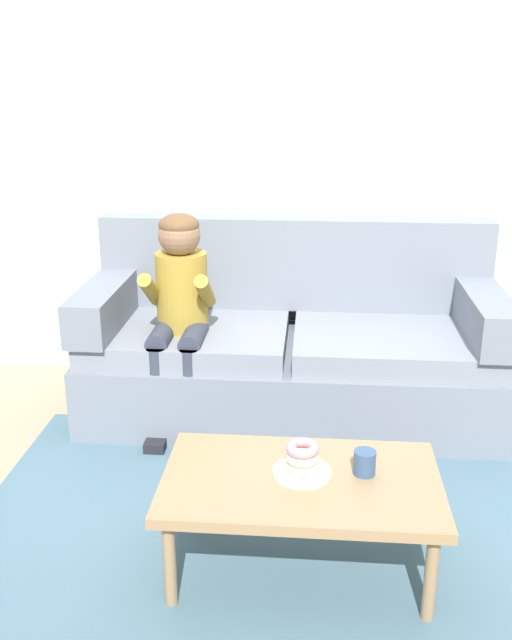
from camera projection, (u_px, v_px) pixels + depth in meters
name	position (u px, v px, depth m)	size (l,w,h in m)	color
ground	(292.00, 495.00, 3.08)	(10.00, 10.00, 0.00)	#9E896B
wall_back	(305.00, 139.00, 3.94)	(8.00, 0.10, 2.80)	silver
area_rug	(290.00, 528.00, 2.84)	(2.60, 1.81, 0.01)	#476675
couch	(291.00, 348.00, 3.77)	(2.14, 0.90, 1.01)	slate
coffee_table	(301.00, 487.00, 2.51)	(0.99, 0.59, 0.39)	#937551
person_child	(179.00, 301.00, 3.51)	(0.34, 0.58, 1.10)	olive
plate	(302.00, 472.00, 2.52)	(0.21, 0.21, 0.01)	white
donut	(302.00, 466.00, 2.51)	(0.12, 0.12, 0.04)	beige
donut_second	(302.00, 457.00, 2.50)	(0.12, 0.12, 0.04)	beige
donut_third	(303.00, 448.00, 2.49)	(0.12, 0.12, 0.04)	pink
mug	(365.00, 463.00, 2.51)	(0.08, 0.08, 0.09)	#334C72
toy_controller	(402.00, 481.00, 3.14)	(0.23, 0.09, 0.05)	red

